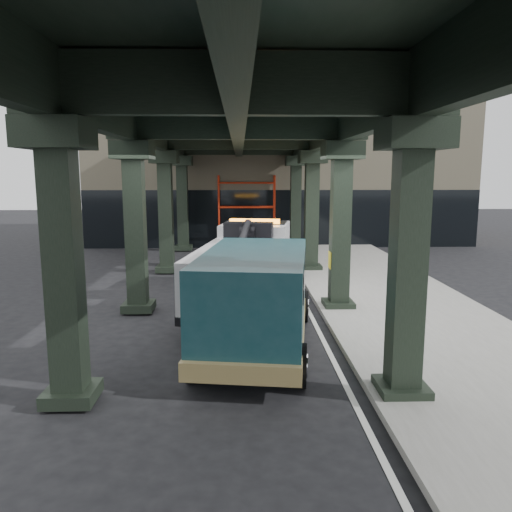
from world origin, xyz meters
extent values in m
plane|color=black|center=(0.00, 0.00, 0.00)|extent=(90.00, 90.00, 0.00)
cube|color=gray|center=(4.50, 2.00, 0.07)|extent=(5.00, 40.00, 0.15)
cube|color=silver|center=(1.70, 2.00, 0.01)|extent=(0.12, 38.00, 0.01)
cube|color=black|center=(2.60, -4.00, 2.50)|extent=(0.55, 0.55, 5.00)
cube|color=black|center=(2.60, -4.00, 4.75)|extent=(1.10, 1.10, 0.50)
cube|color=black|center=(2.60, -4.00, 0.18)|extent=(0.90, 0.90, 0.24)
cube|color=black|center=(2.60, 2.00, 2.50)|extent=(0.55, 0.55, 5.00)
cube|color=black|center=(2.60, 2.00, 4.75)|extent=(1.10, 1.10, 0.50)
cube|color=black|center=(2.60, 2.00, 0.18)|extent=(0.90, 0.90, 0.24)
cube|color=black|center=(2.60, 8.00, 2.50)|extent=(0.55, 0.55, 5.00)
cube|color=black|center=(2.60, 8.00, 4.75)|extent=(1.10, 1.10, 0.50)
cube|color=black|center=(2.60, 8.00, 0.18)|extent=(0.90, 0.90, 0.24)
cube|color=black|center=(2.60, 14.00, 2.50)|extent=(0.55, 0.55, 5.00)
cube|color=black|center=(2.60, 14.00, 4.75)|extent=(1.10, 1.10, 0.50)
cube|color=black|center=(2.60, 14.00, 0.18)|extent=(0.90, 0.90, 0.24)
cube|color=black|center=(-3.40, -4.00, 2.50)|extent=(0.55, 0.55, 5.00)
cube|color=black|center=(-3.40, -4.00, 4.75)|extent=(1.10, 1.10, 0.50)
cube|color=black|center=(-3.40, -4.00, 0.18)|extent=(0.90, 0.90, 0.24)
cube|color=black|center=(-3.40, 2.00, 2.50)|extent=(0.55, 0.55, 5.00)
cube|color=black|center=(-3.40, 2.00, 4.75)|extent=(1.10, 1.10, 0.50)
cube|color=black|center=(-3.40, 2.00, 0.18)|extent=(0.90, 0.90, 0.24)
cube|color=black|center=(-3.40, 8.00, 2.50)|extent=(0.55, 0.55, 5.00)
cube|color=black|center=(-3.40, 8.00, 4.75)|extent=(1.10, 1.10, 0.50)
cube|color=black|center=(-3.40, 8.00, 0.18)|extent=(0.90, 0.90, 0.24)
cube|color=black|center=(-3.40, 14.00, 2.50)|extent=(0.55, 0.55, 5.00)
cube|color=black|center=(-3.40, 14.00, 4.75)|extent=(1.10, 1.10, 0.50)
cube|color=black|center=(-3.40, 14.00, 0.18)|extent=(0.90, 0.90, 0.24)
cube|color=black|center=(2.60, 2.00, 5.55)|extent=(0.35, 32.00, 1.10)
cube|color=black|center=(-3.40, 2.00, 5.55)|extent=(0.35, 32.00, 1.10)
cube|color=black|center=(-0.40, 2.00, 5.55)|extent=(0.35, 32.00, 1.10)
cube|color=black|center=(-0.40, 2.00, 6.25)|extent=(7.40, 32.00, 0.30)
cube|color=#C6B793|center=(2.00, 20.00, 4.00)|extent=(22.00, 10.00, 8.00)
cylinder|color=red|center=(-1.50, 14.90, 2.00)|extent=(0.08, 0.08, 4.00)
cylinder|color=red|center=(-1.50, 14.10, 2.00)|extent=(0.08, 0.08, 4.00)
cylinder|color=red|center=(1.50, 14.90, 2.00)|extent=(0.08, 0.08, 4.00)
cylinder|color=red|center=(1.50, 14.10, 2.00)|extent=(0.08, 0.08, 4.00)
cylinder|color=red|center=(0.00, 14.90, 1.00)|extent=(3.00, 0.08, 0.08)
cylinder|color=red|center=(0.00, 14.90, 2.30)|extent=(3.00, 0.08, 0.08)
cylinder|color=red|center=(0.00, 14.90, 3.60)|extent=(3.00, 0.08, 0.08)
cube|color=black|center=(-0.22, 2.50, 0.68)|extent=(2.14, 7.29, 0.24)
cube|color=silver|center=(0.18, 4.93, 1.49)|extent=(2.61, 2.65, 1.74)
cube|color=silver|center=(0.35, 5.92, 1.01)|extent=(2.35, 1.04, 0.87)
cube|color=black|center=(0.22, 5.16, 1.98)|extent=(2.30, 1.58, 0.82)
cube|color=silver|center=(-0.40, 1.41, 1.30)|extent=(3.07, 5.14, 1.35)
cube|color=orange|center=(0.15, 4.74, 2.46)|extent=(1.76, 0.55, 0.15)
cube|color=black|center=(-0.09, 3.31, 2.27)|extent=(1.62, 0.82, 0.58)
cylinder|color=black|center=(-0.37, 1.60, 2.03)|extent=(0.78, 3.37, 1.29)
cube|color=black|center=(-0.80, -1.02, 0.34)|extent=(0.51, 1.38, 0.17)
cube|color=black|center=(-0.91, -1.69, 0.29)|extent=(1.56, 0.49, 0.17)
cylinder|color=black|center=(-0.82, 5.38, 0.53)|extent=(0.51, 1.10, 1.06)
cylinder|color=silver|center=(-0.82, 5.38, 0.53)|extent=(0.47, 0.64, 0.58)
cylinder|color=black|center=(1.28, 5.04, 0.53)|extent=(0.51, 1.10, 1.06)
cylinder|color=silver|center=(1.28, 5.04, 0.53)|extent=(0.47, 0.64, 0.58)
cylinder|color=black|center=(-1.34, 2.25, 0.53)|extent=(0.51, 1.10, 1.06)
cylinder|color=silver|center=(-1.34, 2.25, 0.53)|extent=(0.47, 0.64, 0.58)
cylinder|color=black|center=(0.76, 1.90, 0.53)|extent=(0.51, 1.10, 1.06)
cylinder|color=silver|center=(0.76, 1.90, 0.53)|extent=(0.47, 0.64, 0.58)
cylinder|color=black|center=(-1.54, 1.01, 0.53)|extent=(0.51, 1.10, 1.06)
cylinder|color=silver|center=(-1.54, 1.01, 0.53)|extent=(0.47, 0.64, 0.58)
cylinder|color=black|center=(0.55, 0.66, 0.53)|extent=(0.51, 1.10, 1.06)
cylinder|color=silver|center=(0.55, 0.66, 0.53)|extent=(0.47, 0.64, 0.58)
cube|color=#103239|center=(0.37, 1.07, 0.98)|extent=(2.26, 1.42, 0.93)
cube|color=#103239|center=(-0.03, -1.75, 1.39)|extent=(2.80, 4.91, 2.01)
cube|color=olive|center=(0.03, -1.34, 0.57)|extent=(3.00, 6.04, 0.36)
cube|color=black|center=(0.31, 0.66, 1.81)|extent=(2.06, 0.72, 0.86)
cube|color=black|center=(0.01, -1.44, 1.91)|extent=(2.70, 3.99, 0.57)
cube|color=silver|center=(0.44, 1.61, 0.57)|extent=(2.06, 0.41, 0.31)
cylinder|color=black|center=(-0.66, 1.16, 0.43)|extent=(0.41, 0.90, 0.87)
cylinder|color=silver|center=(-0.66, 1.16, 0.43)|extent=(0.39, 0.52, 0.48)
cylinder|color=black|center=(1.38, 0.87, 0.43)|extent=(0.41, 0.90, 0.87)
cylinder|color=silver|center=(1.38, 0.87, 0.43)|extent=(0.39, 0.52, 0.48)
cylinder|color=black|center=(-1.27, -3.14, 0.43)|extent=(0.41, 0.90, 0.87)
cylinder|color=silver|center=(-1.27, -3.14, 0.43)|extent=(0.39, 0.52, 0.48)
cylinder|color=black|center=(0.78, -3.43, 0.43)|extent=(0.41, 0.90, 0.87)
cylinder|color=silver|center=(0.78, -3.43, 0.43)|extent=(0.39, 0.52, 0.48)
camera|label=1|loc=(-0.35, -12.55, 4.10)|focal=35.00mm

